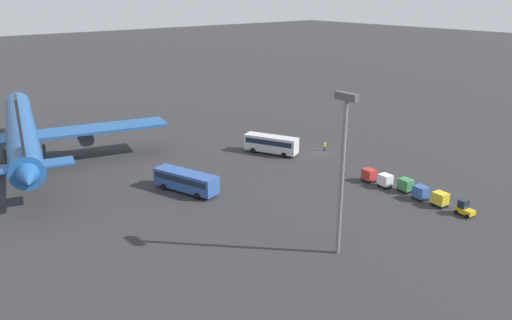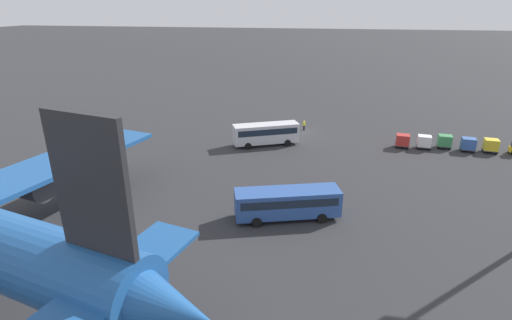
{
  "view_description": "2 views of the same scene",
  "coord_description": "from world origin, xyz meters",
  "px_view_note": "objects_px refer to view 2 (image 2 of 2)",
  "views": [
    {
      "loc": [
        -61.55,
        65.93,
        29.03
      ],
      "look_at": [
        -5.77,
        20.35,
        4.29
      ],
      "focal_mm": 35.0,
      "sensor_mm": 36.0,
      "label": 1
    },
    {
      "loc": [
        -4.35,
        65.97,
        20.66
      ],
      "look_at": [
        4.34,
        20.04,
        2.22
      ],
      "focal_mm": 28.0,
      "sensor_mm": 36.0,
      "label": 2
    }
  ],
  "objects_px": {
    "shuttle_bus_near": "(266,133)",
    "cargo_cart_white": "(424,141)",
    "cargo_cart_green": "(445,141)",
    "cargo_cart_yellow": "(491,145)",
    "cargo_cart_blue": "(468,144)",
    "worker_person": "(304,125)",
    "shuttle_bus_far": "(287,201)",
    "cargo_cart_red": "(403,140)"
  },
  "relations": [
    {
      "from": "cargo_cart_yellow",
      "to": "cargo_cart_green",
      "type": "relative_size",
      "value": 1.0
    },
    {
      "from": "shuttle_bus_near",
      "to": "worker_person",
      "type": "relative_size",
      "value": 5.9
    },
    {
      "from": "shuttle_bus_near",
      "to": "cargo_cart_white",
      "type": "bearing_deg",
      "value": 161.85
    },
    {
      "from": "cargo_cart_yellow",
      "to": "cargo_cart_blue",
      "type": "distance_m",
      "value": 3.11
    },
    {
      "from": "cargo_cart_yellow",
      "to": "shuttle_bus_far",
      "type": "bearing_deg",
      "value": 42.22
    },
    {
      "from": "worker_person",
      "to": "cargo_cart_red",
      "type": "distance_m",
      "value": 16.65
    },
    {
      "from": "cargo_cart_yellow",
      "to": "cargo_cart_green",
      "type": "xyz_separation_m",
      "value": [
        6.23,
        -0.75,
        0.0
      ]
    },
    {
      "from": "shuttle_bus_far",
      "to": "shuttle_bus_near",
      "type": "bearing_deg",
      "value": -92.71
    },
    {
      "from": "cargo_cart_green",
      "to": "cargo_cart_white",
      "type": "bearing_deg",
      "value": 15.02
    },
    {
      "from": "shuttle_bus_near",
      "to": "shuttle_bus_far",
      "type": "distance_m",
      "value": 22.81
    },
    {
      "from": "shuttle_bus_far",
      "to": "cargo_cart_blue",
      "type": "bearing_deg",
      "value": -151.96
    },
    {
      "from": "worker_person",
      "to": "cargo_cart_blue",
      "type": "height_order",
      "value": "cargo_cart_blue"
    },
    {
      "from": "shuttle_bus_far",
      "to": "cargo_cart_red",
      "type": "bearing_deg",
      "value": -138.64
    },
    {
      "from": "shuttle_bus_near",
      "to": "cargo_cart_yellow",
      "type": "relative_size",
      "value": 4.73
    },
    {
      "from": "shuttle_bus_near",
      "to": "cargo_cart_red",
      "type": "height_order",
      "value": "shuttle_bus_near"
    },
    {
      "from": "cargo_cart_white",
      "to": "shuttle_bus_near",
      "type": "bearing_deg",
      "value": 6.32
    },
    {
      "from": "shuttle_bus_far",
      "to": "cargo_cart_green",
      "type": "xyz_separation_m",
      "value": [
        -21.07,
        -25.52,
        -0.68
      ]
    },
    {
      "from": "shuttle_bus_near",
      "to": "cargo_cart_green",
      "type": "height_order",
      "value": "shuttle_bus_near"
    },
    {
      "from": "cargo_cart_white",
      "to": "cargo_cart_yellow",
      "type": "bearing_deg",
      "value": -179.46
    },
    {
      "from": "shuttle_bus_near",
      "to": "shuttle_bus_far",
      "type": "bearing_deg",
      "value": 80.39
    },
    {
      "from": "shuttle_bus_far",
      "to": "cargo_cart_green",
      "type": "relative_size",
      "value": 5.07
    },
    {
      "from": "cargo_cart_red",
      "to": "cargo_cart_white",
      "type": "bearing_deg",
      "value": -179.29
    },
    {
      "from": "shuttle_bus_far",
      "to": "cargo_cart_yellow",
      "type": "bearing_deg",
      "value": -155.35
    },
    {
      "from": "shuttle_bus_near",
      "to": "cargo_cart_white",
      "type": "xyz_separation_m",
      "value": [
        -23.81,
        -2.64,
        -0.81
      ]
    },
    {
      "from": "shuttle_bus_far",
      "to": "cargo_cart_red",
      "type": "xyz_separation_m",
      "value": [
        -14.85,
        -24.64,
        -0.68
      ]
    },
    {
      "from": "shuttle_bus_near",
      "to": "shuttle_bus_far",
      "type": "xyz_separation_m",
      "value": [
        -5.85,
        22.04,
        -0.13
      ]
    },
    {
      "from": "cargo_cart_green",
      "to": "cargo_cart_red",
      "type": "height_order",
      "value": "same"
    },
    {
      "from": "shuttle_bus_near",
      "to": "cargo_cart_red",
      "type": "bearing_deg",
      "value": 162.69
    },
    {
      "from": "cargo_cart_red",
      "to": "cargo_cart_green",
      "type": "bearing_deg",
      "value": -172.01
    },
    {
      "from": "cargo_cart_yellow",
      "to": "cargo_cart_green",
      "type": "bearing_deg",
      "value": -6.84
    },
    {
      "from": "worker_person",
      "to": "cargo_cart_blue",
      "type": "bearing_deg",
      "value": 165.99
    },
    {
      "from": "shuttle_bus_far",
      "to": "cargo_cart_white",
      "type": "bearing_deg",
      "value": -143.61
    },
    {
      "from": "worker_person",
      "to": "cargo_cart_red",
      "type": "height_order",
      "value": "cargo_cart_red"
    },
    {
      "from": "cargo_cart_yellow",
      "to": "cargo_cart_green",
      "type": "distance_m",
      "value": 6.27
    },
    {
      "from": "shuttle_bus_far",
      "to": "cargo_cart_yellow",
      "type": "height_order",
      "value": "shuttle_bus_far"
    },
    {
      "from": "shuttle_bus_far",
      "to": "cargo_cart_green",
      "type": "bearing_deg",
      "value": -147.12
    },
    {
      "from": "cargo_cart_green",
      "to": "shuttle_bus_near",
      "type": "bearing_deg",
      "value": 7.35
    },
    {
      "from": "cargo_cart_blue",
      "to": "cargo_cart_white",
      "type": "xyz_separation_m",
      "value": [
        6.23,
        0.02,
        0.0
      ]
    },
    {
      "from": "cargo_cart_blue",
      "to": "cargo_cart_white",
      "type": "bearing_deg",
      "value": 0.23
    },
    {
      "from": "cargo_cart_blue",
      "to": "cargo_cart_red",
      "type": "xyz_separation_m",
      "value": [
        9.34,
        0.06,
        0.0
      ]
    },
    {
      "from": "cargo_cart_green",
      "to": "cargo_cart_red",
      "type": "xyz_separation_m",
      "value": [
        6.23,
        0.87,
        0.0
      ]
    },
    {
      "from": "cargo_cart_yellow",
      "to": "cargo_cart_blue",
      "type": "relative_size",
      "value": 1.0
    }
  ]
}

